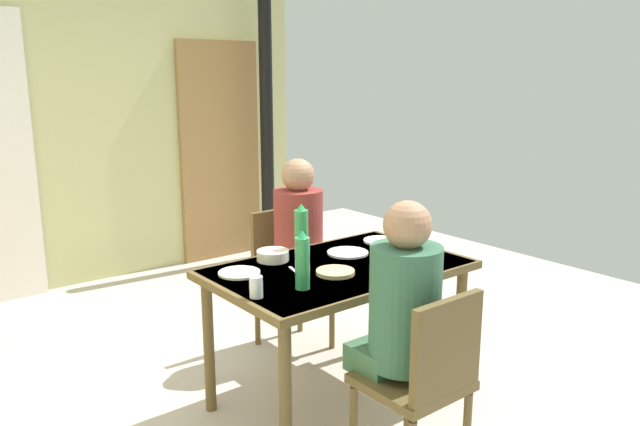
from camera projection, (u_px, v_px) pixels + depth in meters
The scene contains 21 objects.
ground_plane at pixel (267, 418), 3.17m from camera, with size 7.13×7.13×0.00m, color beige.
wall_back at pixel (73, 126), 4.97m from camera, with size 4.11×0.10×2.60m, color #C1C283.
door_wooden at pixel (220, 152), 5.76m from camera, with size 0.80×0.05×2.00m, color olive.
stove_pipe_column at pixel (267, 119), 5.69m from camera, with size 0.12×0.12×2.60m, color black.
dining_table at pixel (338, 281), 3.20m from camera, with size 1.30×0.81×0.75m.
chair_near_diner at pixel (425, 378), 2.55m from camera, with size 0.40×0.40×0.87m.
chair_far_diner at pixel (287, 269), 3.95m from camera, with size 0.40×0.40×0.87m.
person_near_diner at pixel (403, 303), 2.59m from camera, with size 0.30×0.37×0.77m.
person_far_diner at pixel (300, 230), 3.78m from camera, with size 0.30×0.37×0.77m.
water_bottle_green_near at pixel (301, 232), 3.31m from camera, with size 0.07×0.07×0.29m.
water_bottle_green_far at pixel (302, 261), 2.81m from camera, with size 0.07×0.07×0.28m.
serving_bowl_center at pixel (273, 255), 3.26m from camera, with size 0.17×0.17×0.06m, color silver.
dinner_plate_near_left at pixel (381, 241), 3.63m from camera, with size 0.21×0.21×0.01m, color white.
dinner_plate_near_right at pixel (348, 253), 3.39m from camera, with size 0.22×0.22×0.01m, color white.
dinner_plate_far_center at pixel (424, 254), 3.36m from camera, with size 0.20×0.20×0.01m, color white.
dinner_plate_far_side at pixel (239, 273), 3.05m from camera, with size 0.21×0.21×0.01m, color white.
drinking_glass_by_near_diner at pixel (256, 287), 2.72m from camera, with size 0.06×0.06×0.10m, color silver.
drinking_glass_by_far_diner at pixel (386, 263), 3.06m from camera, with size 0.06×0.06×0.10m, color silver.
bread_plate_sliced at pixel (335, 272), 3.05m from camera, with size 0.19×0.19×0.02m, color #DBB77A.
cutlery_knife_near at pixel (295, 271), 3.09m from camera, with size 0.15×0.02×0.00m, color silver.
cutlery_fork_near at pixel (399, 266), 3.17m from camera, with size 0.15×0.02×0.00m, color silver.
Camera 1 is at (-1.57, -2.40, 1.72)m, focal length 34.92 mm.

